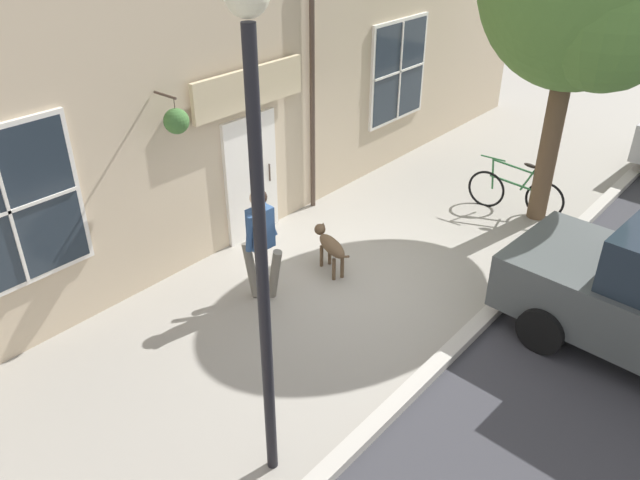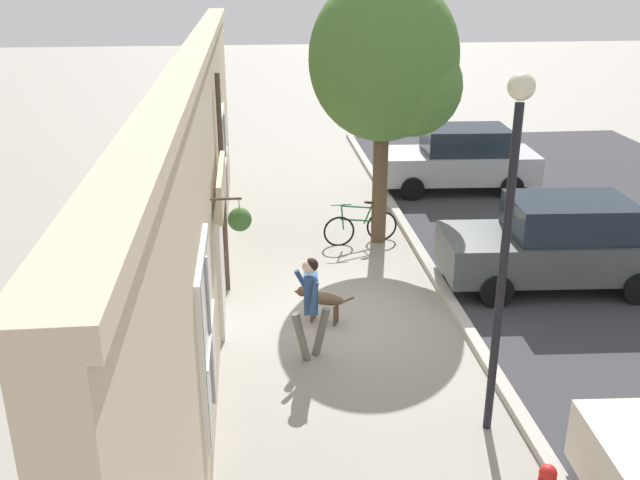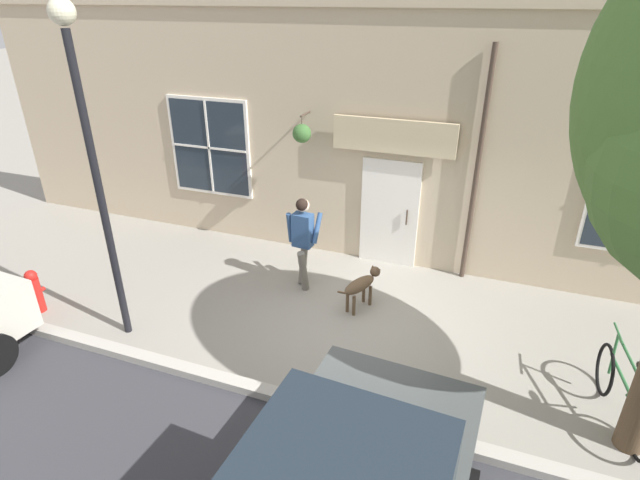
{
  "view_description": "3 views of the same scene",
  "coord_description": "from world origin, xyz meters",
  "px_view_note": "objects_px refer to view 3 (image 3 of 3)",
  "views": [
    {
      "loc": [
        4.73,
        -6.43,
        5.27
      ],
      "look_at": [
        -0.08,
        -0.81,
        0.98
      ],
      "focal_mm": 35.0,
      "sensor_mm": 36.0,
      "label": 1
    },
    {
      "loc": [
        -1.6,
        -11.24,
        5.92
      ],
      "look_at": [
        -0.46,
        0.13,
        1.45
      ],
      "focal_mm": 40.0,
      "sensor_mm": 36.0,
      "label": 2
    },
    {
      "loc": [
        6.45,
        1.71,
        4.8
      ],
      "look_at": [
        -0.17,
        -0.76,
        1.3
      ],
      "focal_mm": 28.0,
      "sensor_mm": 36.0,
      "label": 3
    }
  ],
  "objects_px": {
    "pedestrian_walking": "(303,235)",
    "fire_hydrant": "(35,290)",
    "dog_on_leash": "(362,284)",
    "leaning_bicycle": "(623,395)",
    "street_lamp": "(88,136)"
  },
  "relations": [
    {
      "from": "dog_on_leash",
      "to": "street_lamp",
      "type": "distance_m",
      "value": 4.64
    },
    {
      "from": "dog_on_leash",
      "to": "leaning_bicycle",
      "type": "bearing_deg",
      "value": 71.1
    },
    {
      "from": "pedestrian_walking",
      "to": "fire_hydrant",
      "type": "xyz_separation_m",
      "value": [
        2.28,
        -3.86,
        -0.64
      ]
    },
    {
      "from": "leaning_bicycle",
      "to": "dog_on_leash",
      "type": "bearing_deg",
      "value": -108.9
    },
    {
      "from": "pedestrian_walking",
      "to": "dog_on_leash",
      "type": "bearing_deg",
      "value": 76.35
    },
    {
      "from": "dog_on_leash",
      "to": "street_lamp",
      "type": "bearing_deg",
      "value": -59.22
    },
    {
      "from": "pedestrian_walking",
      "to": "fire_hydrant",
      "type": "relative_size",
      "value": 2.23
    },
    {
      "from": "dog_on_leash",
      "to": "fire_hydrant",
      "type": "bearing_deg",
      "value": -68.31
    },
    {
      "from": "leaning_bicycle",
      "to": "pedestrian_walking",
      "type": "bearing_deg",
      "value": -107.66
    },
    {
      "from": "leaning_bicycle",
      "to": "street_lamp",
      "type": "distance_m",
      "value": 7.51
    },
    {
      "from": "pedestrian_walking",
      "to": "leaning_bicycle",
      "type": "relative_size",
      "value": 1.0
    },
    {
      "from": "dog_on_leash",
      "to": "pedestrian_walking",
      "type": "bearing_deg",
      "value": -103.65
    },
    {
      "from": "pedestrian_walking",
      "to": "dog_on_leash",
      "type": "xyz_separation_m",
      "value": [
        0.28,
        1.17,
        -0.59
      ]
    },
    {
      "from": "pedestrian_walking",
      "to": "street_lamp",
      "type": "height_order",
      "value": "street_lamp"
    },
    {
      "from": "leaning_bicycle",
      "to": "street_lamp",
      "type": "xyz_separation_m",
      "value": [
        0.68,
        -6.96,
        2.74
      ]
    }
  ]
}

